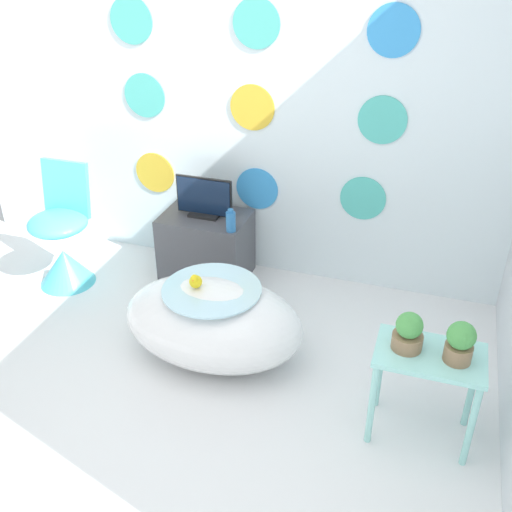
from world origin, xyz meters
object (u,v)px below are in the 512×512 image
vase (231,221)px  bathtub (213,322)px  chair (63,246)px  potted_plant_left (408,332)px  tv (204,199)px  potted_plant_right (460,342)px

vase → bathtub: bearing=-78.6°
chair → potted_plant_left: bearing=-15.9°
bathtub → potted_plant_left: bearing=-12.2°
tv → potted_plant_right: bearing=-32.6°
tv → potted_plant_right: 1.93m
vase → potted_plant_left: size_ratio=0.81×
chair → vase: bearing=11.4°
vase → potted_plant_right: bearing=-32.7°
bathtub → potted_plant_left: 1.11m
bathtub → potted_plant_right: bearing=-10.9°
tv → potted_plant_left: (1.41, -1.02, -0.00)m
bathtub → vase: (-0.13, 0.65, 0.29)m
tv → potted_plant_left: tv is taller
chair → tv: (0.87, 0.37, 0.30)m
tv → chair: bearing=-156.8°
chair → potted_plant_left: size_ratio=4.40×
chair → potted_plant_right: size_ratio=4.13×
vase → potted_plant_left: 1.46m
tv → vase: size_ratio=2.54×
potted_plant_left → potted_plant_right: 0.22m
chair → potted_plant_right: 2.60m
vase → potted_plant_right: potted_plant_right is taller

